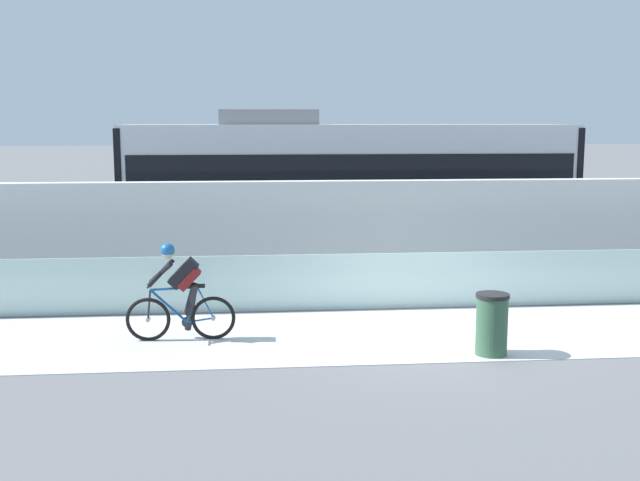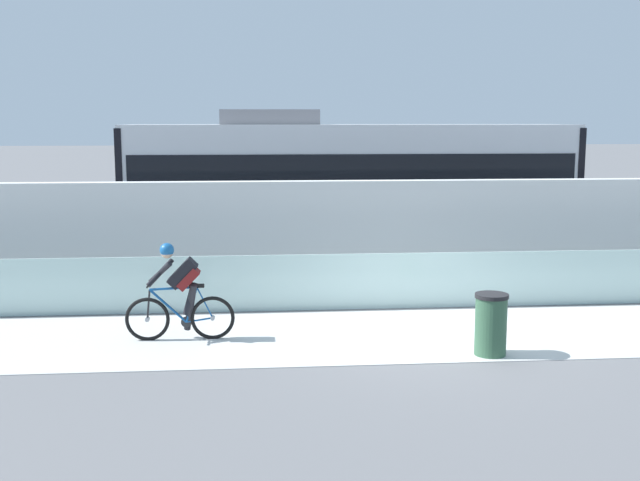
{
  "view_description": "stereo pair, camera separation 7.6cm",
  "coord_description": "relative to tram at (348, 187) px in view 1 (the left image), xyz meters",
  "views": [
    {
      "loc": [
        -2.95,
        -12.43,
        3.56
      ],
      "look_at": [
        -1.59,
        2.35,
        1.25
      ],
      "focal_mm": 43.58,
      "sensor_mm": 36.0,
      "label": 1
    },
    {
      "loc": [
        -2.88,
        -12.43,
        3.56
      ],
      "look_at": [
        -1.59,
        2.35,
        1.25
      ],
      "focal_mm": 43.58,
      "sensor_mm": 36.0,
      "label": 2
    }
  ],
  "objects": [
    {
      "name": "ground_plane",
      "position": [
        0.48,
        -6.85,
        -1.89
      ],
      "size": [
        200.0,
        200.0,
        0.0
      ],
      "primitive_type": "plane",
      "color": "slate"
    },
    {
      "name": "bike_path_deck",
      "position": [
        0.48,
        -6.85,
        -1.89
      ],
      "size": [
        32.0,
        3.2,
        0.01
      ],
      "primitive_type": "cube",
      "color": "silver",
      "rests_on": "ground"
    },
    {
      "name": "glass_parapet",
      "position": [
        0.48,
        -5.0,
        -1.36
      ],
      "size": [
        32.0,
        0.05,
        1.06
      ],
      "primitive_type": "cube",
      "color": "silver",
      "rests_on": "ground"
    },
    {
      "name": "concrete_barrier_wall",
      "position": [
        0.48,
        -3.2,
        -0.74
      ],
      "size": [
        32.0,
        0.36,
        2.31
      ],
      "primitive_type": "cube",
      "color": "silver",
      "rests_on": "ground"
    },
    {
      "name": "tram_rail_near",
      "position": [
        0.48,
        -0.72,
        -1.89
      ],
      "size": [
        32.0,
        0.08,
        0.01
      ],
      "primitive_type": "cube",
      "color": "#595654",
      "rests_on": "ground"
    },
    {
      "name": "tram_rail_far",
      "position": [
        0.48,
        0.72,
        -1.89
      ],
      "size": [
        32.0,
        0.08,
        0.01
      ],
      "primitive_type": "cube",
      "color": "#595654",
      "rests_on": "ground"
    },
    {
      "name": "tram",
      "position": [
        0.0,
        0.0,
        0.0
      ],
      "size": [
        11.06,
        2.54,
        3.81
      ],
      "color": "silver",
      "rests_on": "ground"
    },
    {
      "name": "cyclist_on_bike",
      "position": [
        -3.6,
        -6.85,
        -1.11
      ],
      "size": [
        1.77,
        0.58,
        1.61
      ],
      "color": "black",
      "rests_on": "ground"
    },
    {
      "name": "trash_bin",
      "position": [
        1.18,
        -8.1,
        -1.41
      ],
      "size": [
        0.51,
        0.51,
        0.96
      ],
      "color": "#33593F",
      "rests_on": "ground"
    }
  ]
}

